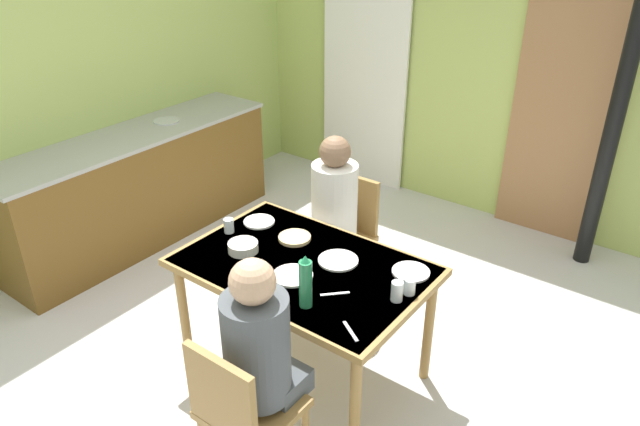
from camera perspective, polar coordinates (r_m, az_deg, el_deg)
The scene contains 24 objects.
ground_plane at distance 3.76m, azimuth -4.98°, elevation -13.93°, with size 6.99×6.99×0.00m, color silver.
wall_back at distance 5.24m, azimuth 14.75°, elevation 13.89°, with size 4.53×0.10×2.60m, color #AEC061.
wall_left at distance 5.05m, azimuth -19.57°, elevation 12.69°, with size 0.10×4.03×2.60m, color #AABE63.
door_wooden at distance 5.01m, azimuth 22.37°, elevation 8.46°, with size 0.80×0.05×2.00m, color #9A6A42.
stove_pipe_column at distance 4.59m, azimuth 26.97°, elevation 9.84°, with size 0.12×0.12×2.60m, color black.
curtain_panel at distance 5.66m, azimuth 4.30°, elevation 13.55°, with size 0.90×0.03×2.19m, color white.
kitchen_counter at distance 5.00m, azimuth -16.99°, elevation 2.51°, with size 0.61×2.36×0.91m.
dining_table at distance 3.27m, azimuth -1.59°, elevation -6.05°, with size 1.34×0.89×0.75m.
chair_near_diner at distance 2.79m, azimuth -7.60°, elevation -18.32°, with size 0.40×0.40×0.87m.
chair_far_diner at distance 4.04m, azimuth 2.36°, elevation -1.73°, with size 0.40×0.40×0.87m.
person_near_diner at distance 2.66m, azimuth -5.92°, elevation -12.46°, with size 0.30×0.37×0.77m.
person_far_diner at distance 3.81m, azimuth 1.28°, elevation 1.15°, with size 0.30×0.37×0.77m.
water_bottle_green_near at distance 2.84m, azimuth -1.40°, elevation -6.71°, with size 0.06×0.06×0.29m.
serving_bowl_center at distance 3.35m, azimuth -7.42°, elevation -3.26°, with size 0.17×0.17×0.06m, color silver.
dinner_plate_near_left at distance 3.12m, azimuth -2.66°, elevation -6.04°, with size 0.22×0.22×0.01m, color white.
dinner_plate_near_right at distance 3.24m, azimuth 1.76°, elevation -4.58°, with size 0.22×0.22×0.01m, color white.
dinner_plate_far_center at distance 3.64m, azimuth -5.89°, elevation -0.83°, with size 0.19×0.19×0.01m, color white.
dinner_plate_far_side at distance 3.18m, azimuth 8.75°, elevation -5.63°, with size 0.20×0.20×0.01m, color white.
drinking_glass_by_near_diner at distance 3.54m, azimuth -8.78°, elevation -1.21°, with size 0.06×0.06×0.09m, color silver.
drinking_glass_by_far_diner at distance 2.95m, azimuth 7.44°, elevation -7.49°, with size 0.06×0.06×0.10m, color silver.
drinking_glass_spare_center at distance 3.01m, azimuth 8.63°, elevation -7.00°, with size 0.06×0.06×0.09m, color silver.
bread_plate_sliced at distance 3.44m, azimuth -2.46°, elevation -2.40°, with size 0.19×0.19×0.02m, color #DBB77A.
cutlery_knife_near at distance 2.77m, azimuth 2.96°, elevation -11.31°, with size 0.15×0.02×0.00m, color silver.
cutlery_fork_near at distance 2.99m, azimuth 1.45°, elevation -7.78°, with size 0.15×0.02×0.00m, color silver.
Camera 1 is at (1.92, -2.03, 2.51)m, focal length 33.21 mm.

